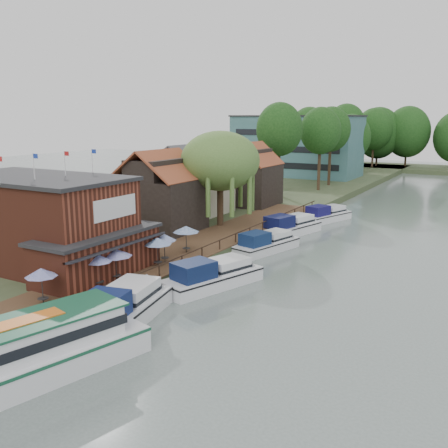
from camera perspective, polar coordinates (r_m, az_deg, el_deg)
The scene contains 29 objects.
ground at distance 34.78m, azimuth -1.29°, elevation -9.49°, with size 260.00×260.00×0.00m, color #596661.
land_bank at distance 79.15m, azimuth -6.81°, elevation 3.06°, with size 50.00×140.00×1.00m, color #384728.
quay_deck at distance 46.58m, azimuth -3.36°, elevation -2.54°, with size 6.00×50.00×0.10m, color #47301E.
quay_rail at distance 45.51m, azimuth -0.18°, elevation -2.28°, with size 0.20×49.00×1.00m, color black, non-canonical shape.
pub at distance 41.52m, azimuth -18.84°, elevation 0.12°, with size 20.00×11.00×7.30m, color maroon, non-canonical shape.
hotel_block at distance 105.23m, azimuth 8.29°, elevation 8.88°, with size 25.40×12.40×12.30m, color #38666B, non-canonical shape.
cottage_a at distance 52.93m, azimuth -7.41°, elevation 3.79°, with size 8.60×7.60×8.50m, color black, non-canonical shape.
cottage_b at distance 62.73m, azimuth -4.07°, elevation 5.15°, with size 9.60×8.60×8.50m, color beige, non-canonical shape.
cottage_c at distance 68.44m, azimuth 2.96°, elevation 5.74°, with size 7.60×7.60×8.50m, color black, non-canonical shape.
willow at distance 54.45m, azimuth -0.44°, elevation 5.14°, with size 8.60×8.60×10.43m, color #476B2D, non-canonical shape.
umbrella_0 at distance 33.97m, azimuth -20.07°, elevation -6.69°, with size 2.05×2.05×2.38m, color navy, non-canonical shape.
umbrella_1 at distance 36.16m, azimuth -14.15°, elevation -5.18°, with size 1.98×1.98×2.38m, color #1B2596, non-canonical shape.
umbrella_2 at distance 37.28m, azimuth -12.25°, elevation -4.56°, with size 2.46×2.46×2.38m, color navy, non-canonical shape.
umbrella_3 at distance 40.11m, azimuth -7.59°, elevation -3.20°, with size 2.30×2.30×2.38m, color #1A4790, non-canonical shape.
umbrella_4 at distance 41.25m, azimuth -6.80°, elevation -2.75°, with size 1.98×1.98×2.38m, color navy, non-canonical shape.
umbrella_5 at distance 44.07m, azimuth -4.34°, elevation -1.74°, with size 2.34×2.34×2.38m, color #1A4A8F, non-canonical shape.
cruiser_0 at distance 32.13m, azimuth -11.92°, elevation -9.08°, with size 3.50×10.82×2.66m, color white, non-canonical shape.
cruiser_1 at distance 38.38m, azimuth -1.31°, elevation -5.52°, with size 3.16×9.77×2.36m, color white, non-canonical shape.
cruiser_2 at distance 48.59m, azimuth 4.83°, elevation -1.92°, with size 2.90×8.99×2.14m, color silver, non-canonical shape.
cruiser_3 at distance 55.87m, azimuth 7.52°, elevation -0.01°, with size 3.18×9.83×2.38m, color white, non-canonical shape.
cruiser_4 at distance 64.02m, azimuth 11.60°, elevation 1.28°, with size 2.89×8.95×2.13m, color white, non-canonical shape.
tour_boat at distance 26.89m, azimuth -23.55°, elevation -13.63°, with size 4.07×14.44×3.15m, color silver, non-canonical shape.
swan at distance 29.02m, azimuth -16.79°, elevation -14.13°, with size 0.44×0.44×0.44m, color white.
bank_tree_0 at distance 76.98m, azimuth 6.31°, elevation 8.47°, with size 7.02×7.02×14.08m, color #143811, non-canonical shape.
bank_tree_1 at distance 83.77m, azimuth 10.89°, elevation 8.42°, with size 6.64×6.64×13.51m, color #143811, non-canonical shape.
bank_tree_2 at distance 90.33m, azimuth 12.05°, elevation 8.68°, with size 6.78×6.78×13.70m, color #143811, non-canonical shape.
bank_tree_3 at distance 108.78m, azimuth 14.21°, elevation 8.82°, with size 8.33×8.33×12.57m, color #143811, non-canonical shape.
bank_tree_4 at distance 116.64m, azimuth 13.71°, elevation 9.60°, with size 8.60×8.60×14.87m, color #143811, non-canonical shape.
bank_tree_5 at distance 126.44m, azimuth 16.74°, elevation 9.43°, with size 8.70×8.70×14.10m, color #143811, non-canonical shape.
Camera 1 is at (16.77, -27.67, 12.79)m, focal length 40.00 mm.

